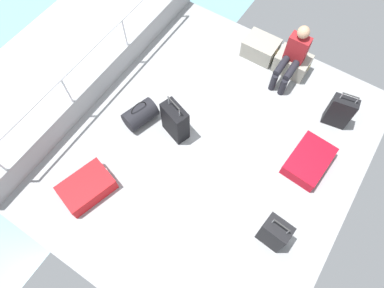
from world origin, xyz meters
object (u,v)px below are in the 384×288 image
(cargo_crate_0, at_px, (261,48))
(passenger_seated, at_px, (293,55))
(suitcase_2, at_px, (274,233))
(duffel_bag, at_px, (140,115))
(suitcase_3, at_px, (175,121))
(cargo_crate_1, at_px, (292,63))
(suitcase_4, at_px, (340,112))
(suitcase_0, at_px, (309,161))
(suitcase_1, at_px, (87,187))

(cargo_crate_0, relative_size, passenger_seated, 0.59)
(suitcase_2, height_order, duffel_bag, suitcase_2)
(suitcase_2, relative_size, suitcase_3, 0.88)
(cargo_crate_1, bearing_deg, cargo_crate_0, 178.71)
(cargo_crate_1, xyz_separation_m, suitcase_4, (1.08, -0.61, 0.14))
(cargo_crate_0, bearing_deg, suitcase_3, -99.44)
(cargo_crate_1, height_order, passenger_seated, passenger_seated)
(suitcase_4, bearing_deg, passenger_seated, 158.33)
(cargo_crate_1, relative_size, suitcase_2, 0.81)
(passenger_seated, distance_m, duffel_bag, 2.70)
(suitcase_0, bearing_deg, suitcase_3, -162.46)
(suitcase_3, bearing_deg, suitcase_2, -18.51)
(passenger_seated, bearing_deg, duffel_bag, -126.95)
(suitcase_2, xyz_separation_m, suitcase_4, (-0.00, 2.27, 0.01))
(suitcase_2, bearing_deg, suitcase_4, 90.00)
(suitcase_2, bearing_deg, suitcase_0, 91.77)
(suitcase_2, relative_size, duffel_bag, 1.24)
(suitcase_0, bearing_deg, cargo_crate_1, 123.98)
(cargo_crate_1, distance_m, suitcase_0, 1.86)
(cargo_crate_0, xyz_separation_m, cargo_crate_1, (0.63, -0.01, 0.00))
(suitcase_1, xyz_separation_m, suitcase_4, (2.61, 3.13, 0.19))
(suitcase_0, height_order, suitcase_1, suitcase_1)
(cargo_crate_1, relative_size, suitcase_4, 0.80)
(passenger_seated, bearing_deg, suitcase_0, -52.70)
(suitcase_4, relative_size, duffel_bag, 1.27)
(cargo_crate_0, distance_m, duffel_bag, 2.52)
(suitcase_3, xyz_separation_m, duffel_bag, (-0.61, -0.13, -0.16))
(passenger_seated, height_order, suitcase_1, passenger_seated)
(cargo_crate_0, height_order, suitcase_1, cargo_crate_0)
(suitcase_3, distance_m, duffel_bag, 0.64)
(suitcase_0, distance_m, suitcase_3, 2.14)
(cargo_crate_0, height_order, suitcase_0, cargo_crate_0)
(cargo_crate_1, bearing_deg, suitcase_0, -56.02)
(suitcase_2, height_order, suitcase_3, suitcase_3)
(passenger_seated, xyz_separation_m, suitcase_3, (-1.00, -2.01, -0.21))
(duffel_bag, bearing_deg, suitcase_4, 32.42)
(duffel_bag, bearing_deg, cargo_crate_0, 67.26)
(cargo_crate_1, relative_size, suitcase_0, 0.74)
(suitcase_1, bearing_deg, cargo_crate_1, 67.74)
(suitcase_1, distance_m, duffel_bag, 1.42)
(suitcase_3, bearing_deg, passenger_seated, 63.60)
(cargo_crate_0, bearing_deg, passenger_seated, -16.92)
(passenger_seated, distance_m, suitcase_1, 3.89)
(cargo_crate_0, relative_size, suitcase_1, 0.73)
(suitcase_1, relative_size, suitcase_4, 1.12)
(suitcase_1, bearing_deg, suitcase_0, 40.50)
(suitcase_4, bearing_deg, suitcase_3, -142.77)
(cargo_crate_1, height_order, suitcase_3, suitcase_3)
(passenger_seated, bearing_deg, suitcase_4, -21.67)
(cargo_crate_1, height_order, suitcase_2, suitcase_2)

